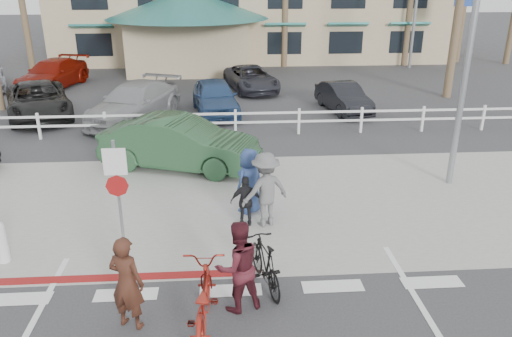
{
  "coord_description": "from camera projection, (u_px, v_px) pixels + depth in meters",
  "views": [
    {
      "loc": [
        -0.07,
        -7.53,
        5.76
      ],
      "look_at": [
        0.67,
        3.24,
        1.5
      ],
      "focal_mm": 35.0,
      "sensor_mm": 36.0,
      "label": 1
    }
  ],
  "objects": [
    {
      "name": "ground",
      "position": [
        231.0,
        311.0,
        9.11
      ],
      "size": [
        140.0,
        140.0,
        0.0
      ],
      "primitive_type": "plane",
      "color": "#333335"
    },
    {
      "name": "sidewalk_plaza",
      "position": [
        228.0,
        204.0,
        13.28
      ],
      "size": [
        22.0,
        7.0,
        0.01
      ],
      "primitive_type": "cube",
      "color": "gray",
      "rests_on": "ground"
    },
    {
      "name": "cross_street",
      "position": [
        226.0,
        153.0,
        16.99
      ],
      "size": [
        40.0,
        5.0,
        0.01
      ],
      "primitive_type": "cube",
      "color": "#333335",
      "rests_on": "ground"
    },
    {
      "name": "parking_lot",
      "position": [
        224.0,
        91.0,
        25.81
      ],
      "size": [
        50.0,
        16.0,
        0.01
      ],
      "primitive_type": "cube",
      "color": "#333335",
      "rests_on": "ground"
    },
    {
      "name": "curb_red",
      "position": [
        81.0,
        279.0,
        10.02
      ],
      "size": [
        7.0,
        0.25,
        0.02
      ],
      "primitive_type": "cube",
      "color": "maroon",
      "rests_on": "ground"
    },
    {
      "name": "rail_fence",
      "position": [
        238.0,
        123.0,
        18.7
      ],
      "size": [
        29.4,
        0.16,
        1.0
      ],
      "primitive_type": null,
      "color": "silver",
      "rests_on": "ground"
    },
    {
      "name": "sign_post",
      "position": [
        118.0,
        192.0,
        10.47
      ],
      "size": [
        0.5,
        0.1,
        2.9
      ],
      "primitive_type": null,
      "color": "gray",
      "rests_on": "ground"
    },
    {
      "name": "bollard_0",
      "position": [
        1.0,
        242.0,
        10.48
      ],
      "size": [
        0.26,
        0.26,
        0.95
      ],
      "primitive_type": null,
      "color": "silver",
      "rests_on": "ground"
    },
    {
      "name": "streetlight_0",
      "position": [
        473.0,
        24.0,
        12.97
      ],
      "size": [
        0.6,
        2.0,
        9.0
      ],
      "primitive_type": null,
      "color": "gray",
      "rests_on": "ground"
    },
    {
      "name": "info_sign",
      "position": [
        459.0,
        26.0,
        29.38
      ],
      "size": [
        1.2,
        0.16,
        5.6
      ],
      "primitive_type": null,
      "color": "navy",
      "rests_on": "ground"
    },
    {
      "name": "bike_red",
      "position": [
        202.0,
        300.0,
        8.5
      ],
      "size": [
        0.84,
        2.15,
        1.11
      ],
      "primitive_type": "imported",
      "rotation": [
        0.0,
        0.0,
        3.09
      ],
      "color": "maroon",
      "rests_on": "ground"
    },
    {
      "name": "rider_red",
      "position": [
        127.0,
        283.0,
        8.41
      ],
      "size": [
        0.75,
        0.63,
        1.75
      ],
      "primitive_type": "imported",
      "rotation": [
        0.0,
        0.0,
        2.75
      ],
      "color": "#3E2015",
      "rests_on": "ground"
    },
    {
      "name": "bike_black",
      "position": [
        265.0,
        264.0,
        9.63
      ],
      "size": [
        0.87,
        1.77,
        1.02
      ],
      "primitive_type": "imported",
      "rotation": [
        0.0,
        0.0,
        3.38
      ],
      "color": "black",
      "rests_on": "ground"
    },
    {
      "name": "rider_black",
      "position": [
        238.0,
        267.0,
        8.87
      ],
      "size": [
        1.03,
        0.92,
        1.75
      ],
      "primitive_type": "imported",
      "rotation": [
        0.0,
        0.0,
        3.5
      ],
      "color": "#47161E",
      "rests_on": "ground"
    },
    {
      "name": "pedestrian_a",
      "position": [
        265.0,
        190.0,
        11.88
      ],
      "size": [
        1.38,
        1.12,
        1.86
      ],
      "primitive_type": "imported",
      "rotation": [
        0.0,
        0.0,
        3.56
      ],
      "color": "#5D5D5E",
      "rests_on": "ground"
    },
    {
      "name": "pedestrian_child",
      "position": [
        246.0,
        201.0,
        11.94
      ],
      "size": [
        0.76,
        0.34,
        1.29
      ],
      "primitive_type": "imported",
      "rotation": [
        0.0,
        0.0,
        3.11
      ],
      "color": "black",
      "rests_on": "ground"
    },
    {
      "name": "pedestrian_b",
      "position": [
        250.0,
        181.0,
        12.56
      ],
      "size": [
        0.98,
        0.96,
        1.71
      ],
      "primitive_type": "imported",
      "rotation": [
        0.0,
        0.0,
        3.87
      ],
      "color": "navy",
      "rests_on": "ground"
    },
    {
      "name": "car_white_sedan",
      "position": [
        180.0,
        143.0,
        15.47
      ],
      "size": [
        5.19,
        3.18,
        1.61
      ],
      "primitive_type": "imported",
      "rotation": [
        0.0,
        0.0,
        1.25
      ],
      "color": "#24482B",
      "rests_on": "ground"
    },
    {
      "name": "lot_car_0",
      "position": [
        38.0,
        100.0,
        20.98
      ],
      "size": [
        4.15,
        5.73,
        1.45
      ],
      "primitive_type": "imported",
      "rotation": [
        0.0,
        0.0,
        0.38
      ],
      "color": "black",
      "rests_on": "ground"
    },
    {
      "name": "lot_car_1",
      "position": [
        134.0,
        103.0,
        20.44
      ],
      "size": [
        3.95,
        5.7,
        1.53
      ],
      "primitive_type": "imported",
      "rotation": [
        0.0,
        0.0,
        -0.38
      ],
      "color": "gray",
      "rests_on": "ground"
    },
    {
      "name": "lot_car_2",
      "position": [
        215.0,
        97.0,
        21.5
      ],
      "size": [
        2.31,
        4.53,
        1.48
      ],
      "primitive_type": "imported",
      "rotation": [
        0.0,
        0.0,
        0.13
      ],
      "color": "navy",
      "rests_on": "ground"
    },
    {
      "name": "lot_car_3",
      "position": [
        343.0,
        97.0,
        21.92
      ],
      "size": [
        1.99,
        3.95,
        1.24
      ],
      "primitive_type": "imported",
      "rotation": [
        0.0,
        0.0,
        0.19
      ],
      "color": "black",
      "rests_on": "ground"
    },
    {
      "name": "lot_car_4",
      "position": [
        53.0,
        74.0,
        26.31
      ],
      "size": [
        3.22,
        5.4,
        1.47
      ],
      "primitive_type": "imported",
      "rotation": [
        0.0,
        0.0,
        -0.25
      ],
      "color": "#720E04",
      "rests_on": "ground"
    },
    {
      "name": "lot_car_5",
      "position": [
        251.0,
        79.0,
        25.76
      ],
      "size": [
        3.03,
        4.86,
        1.25
      ],
      "primitive_type": "imported",
      "rotation": [
        0.0,
        0.0,
        0.22
      ],
      "color": "#292A33",
      "rests_on": "ground"
    }
  ]
}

